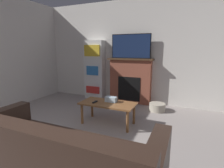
{
  "coord_description": "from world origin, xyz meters",
  "views": [
    {
      "loc": [
        1.32,
        -0.61,
        1.44
      ],
      "look_at": [
        0.01,
        2.4,
        0.78
      ],
      "focal_mm": 28.0,
      "sensor_mm": 36.0,
      "label": 1
    }
  ],
  "objects_px": {
    "fireplace": "(130,81)",
    "couch": "(53,167)",
    "tv": "(131,46)",
    "bookshelf": "(95,70)",
    "storage_basket": "(157,107)",
    "coffee_table": "(108,106)"
  },
  "relations": [
    {
      "from": "fireplace",
      "to": "couch",
      "type": "relative_size",
      "value": 0.58
    },
    {
      "from": "couch",
      "to": "bookshelf",
      "type": "distance_m",
      "value": 3.56
    },
    {
      "from": "tv",
      "to": "coffee_table",
      "type": "xyz_separation_m",
      "value": [
        0.04,
        -1.51,
        -1.14
      ]
    },
    {
      "from": "tv",
      "to": "bookshelf",
      "type": "height_order",
      "value": "tv"
    },
    {
      "from": "tv",
      "to": "storage_basket",
      "type": "xyz_separation_m",
      "value": [
        0.81,
        -0.4,
        -1.42
      ]
    },
    {
      "from": "couch",
      "to": "storage_basket",
      "type": "bearing_deg",
      "value": 79.17
    },
    {
      "from": "fireplace",
      "to": "tv",
      "type": "height_order",
      "value": "tv"
    },
    {
      "from": "coffee_table",
      "to": "bookshelf",
      "type": "xyz_separation_m",
      "value": [
        -1.12,
        1.51,
        0.47
      ]
    },
    {
      "from": "bookshelf",
      "to": "tv",
      "type": "bearing_deg",
      "value": 0.14
    },
    {
      "from": "tv",
      "to": "bookshelf",
      "type": "bearing_deg",
      "value": -179.86
    },
    {
      "from": "couch",
      "to": "storage_basket",
      "type": "xyz_separation_m",
      "value": [
        0.55,
        2.86,
        -0.21
      ]
    },
    {
      "from": "bookshelf",
      "to": "storage_basket",
      "type": "xyz_separation_m",
      "value": [
        1.88,
        -0.39,
        -0.75
      ]
    },
    {
      "from": "tv",
      "to": "bookshelf",
      "type": "xyz_separation_m",
      "value": [
        -1.08,
        -0.0,
        -0.67
      ]
    },
    {
      "from": "bookshelf",
      "to": "storage_basket",
      "type": "distance_m",
      "value": 2.07
    },
    {
      "from": "bookshelf",
      "to": "storage_basket",
      "type": "bearing_deg",
      "value": -11.77
    },
    {
      "from": "coffee_table",
      "to": "storage_basket",
      "type": "distance_m",
      "value": 1.38
    },
    {
      "from": "coffee_table",
      "to": "tv",
      "type": "bearing_deg",
      "value": 91.6
    },
    {
      "from": "fireplace",
      "to": "coffee_table",
      "type": "bearing_deg",
      "value": -88.42
    },
    {
      "from": "couch",
      "to": "bookshelf",
      "type": "xyz_separation_m",
      "value": [
        -1.34,
        3.26,
        0.54
      ]
    },
    {
      "from": "bookshelf",
      "to": "fireplace",
      "type": "bearing_deg",
      "value": 1.2
    },
    {
      "from": "fireplace",
      "to": "couch",
      "type": "bearing_deg",
      "value": -85.47
    },
    {
      "from": "storage_basket",
      "to": "coffee_table",
      "type": "bearing_deg",
      "value": -124.5
    }
  ]
}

